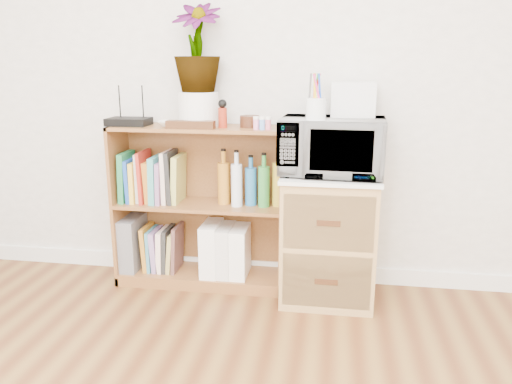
# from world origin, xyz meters

# --- Properties ---
(skirting_board) EXTENTS (4.00, 0.02, 0.10)m
(skirting_board) POSITION_xyz_m (0.00, 2.24, 0.05)
(skirting_board) COLOR white
(skirting_board) RESTS_ON ground
(bookshelf) EXTENTS (1.00, 0.30, 0.95)m
(bookshelf) POSITION_xyz_m (-0.35, 2.10, 0.47)
(bookshelf) COLOR brown
(bookshelf) RESTS_ON ground
(wicker_unit) EXTENTS (0.50, 0.45, 0.70)m
(wicker_unit) POSITION_xyz_m (0.40, 2.02, 0.35)
(wicker_unit) COLOR #9E7542
(wicker_unit) RESTS_ON ground
(microwave) EXTENTS (0.56, 0.39, 0.30)m
(microwave) POSITION_xyz_m (0.40, 2.02, 0.87)
(microwave) COLOR white
(microwave) RESTS_ON wicker_unit
(pen_cup) EXTENTS (0.10, 0.10, 0.11)m
(pen_cup) POSITION_xyz_m (0.31, 1.91, 1.07)
(pen_cup) COLOR silver
(pen_cup) RESTS_ON microwave
(small_appliance) EXTENTS (0.23, 0.19, 0.18)m
(small_appliance) POSITION_xyz_m (0.50, 2.11, 1.11)
(small_appliance) COLOR silver
(small_appliance) RESTS_ON microwave
(router) EXTENTS (0.23, 0.16, 0.04)m
(router) POSITION_xyz_m (-0.75, 2.08, 0.97)
(router) COLOR black
(router) RESTS_ON bookshelf
(white_bowl) EXTENTS (0.13, 0.13, 0.03)m
(white_bowl) POSITION_xyz_m (-0.50, 2.07, 0.97)
(white_bowl) COLOR white
(white_bowl) RESTS_ON bookshelf
(plant_pot) EXTENTS (0.22, 0.22, 0.19)m
(plant_pot) POSITION_xyz_m (-0.35, 2.12, 1.04)
(plant_pot) COLOR white
(plant_pot) RESTS_ON bookshelf
(potted_plant) EXTENTS (0.27, 0.27, 0.48)m
(potted_plant) POSITION_xyz_m (-0.35, 2.12, 1.38)
(potted_plant) COLOR #338038
(potted_plant) RESTS_ON plant_pot
(trinket_box) EXTENTS (0.27, 0.07, 0.04)m
(trinket_box) POSITION_xyz_m (-0.36, 2.00, 0.97)
(trinket_box) COLOR #3D2210
(trinket_box) RESTS_ON bookshelf
(kokeshi_doll) EXTENTS (0.05, 0.05, 0.11)m
(kokeshi_doll) POSITION_xyz_m (-0.20, 2.06, 1.00)
(kokeshi_doll) COLOR maroon
(kokeshi_doll) RESTS_ON bookshelf
(wooden_bowl) EXTENTS (0.11, 0.11, 0.06)m
(wooden_bowl) POSITION_xyz_m (-0.06, 2.11, 0.98)
(wooden_bowl) COLOR #361D0E
(wooden_bowl) RESTS_ON bookshelf
(paint_jars) EXTENTS (0.12, 0.04, 0.06)m
(paint_jars) POSITION_xyz_m (0.03, 2.01, 0.98)
(paint_jars) COLOR pink
(paint_jars) RESTS_ON bookshelf
(file_box) EXTENTS (0.10, 0.26, 0.32)m
(file_box) POSITION_xyz_m (-0.78, 2.10, 0.23)
(file_box) COLOR slate
(file_box) RESTS_ON bookshelf
(magazine_holder_left) EXTENTS (0.10, 0.25, 0.31)m
(magazine_holder_left) POSITION_xyz_m (-0.28, 2.09, 0.23)
(magazine_holder_left) COLOR white
(magazine_holder_left) RESTS_ON bookshelf
(magazine_holder_mid) EXTENTS (0.09, 0.24, 0.30)m
(magazine_holder_mid) POSITION_xyz_m (-0.21, 2.09, 0.22)
(magazine_holder_mid) COLOR silver
(magazine_holder_mid) RESTS_ON bookshelf
(magazine_holder_right) EXTENTS (0.09, 0.23, 0.29)m
(magazine_holder_right) POSITION_xyz_m (-0.11, 2.09, 0.22)
(magazine_holder_right) COLOR white
(magazine_holder_right) RESTS_ON bookshelf
(cookbooks) EXTENTS (0.36, 0.20, 0.31)m
(cookbooks) POSITION_xyz_m (-0.63, 2.10, 0.64)
(cookbooks) COLOR #207943
(cookbooks) RESTS_ON bookshelf
(liquor_bottles) EXTENTS (0.39, 0.07, 0.32)m
(liquor_bottles) POSITION_xyz_m (-0.05, 2.10, 0.65)
(liquor_bottles) COLOR #B37321
(liquor_bottles) RESTS_ON bookshelf
(lower_books) EXTENTS (0.22, 0.19, 0.28)m
(lower_books) POSITION_xyz_m (-0.59, 2.10, 0.20)
(lower_books) COLOR #BA7820
(lower_books) RESTS_ON bookshelf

